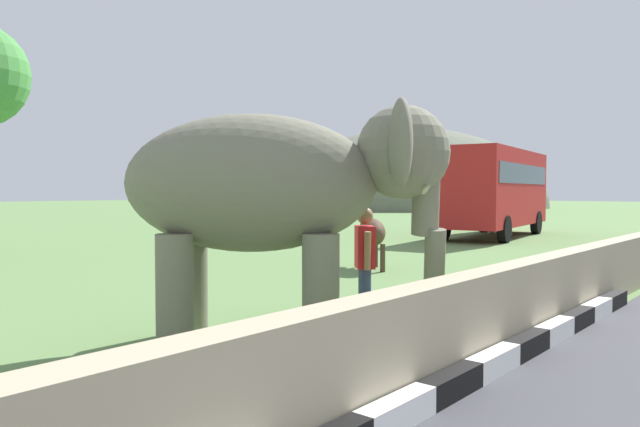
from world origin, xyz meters
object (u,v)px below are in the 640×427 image
(person_handler, at_px, (365,260))
(bus_red, at_px, (493,186))
(cow_mid, at_px, (501,214))
(cow_near, at_px, (371,233))
(elephant, at_px, (281,187))

(person_handler, distance_m, bus_red, 17.25)
(person_handler, xyz_separation_m, cow_mid, (17.78, 5.78, -0.06))
(cow_mid, bearing_deg, cow_near, -169.60)
(bus_red, distance_m, cow_mid, 1.93)
(bus_red, height_order, cow_mid, bus_red)
(person_handler, bearing_deg, bus_red, 18.56)
(cow_near, distance_m, cow_mid, 13.05)
(elephant, bearing_deg, cow_mid, 16.00)
(elephant, bearing_deg, bus_red, 16.35)
(elephant, xyz_separation_m, person_handler, (1.34, -0.30, -1.00))
(elephant, distance_m, cow_mid, 19.92)
(person_handler, distance_m, cow_mid, 18.70)
(cow_near, bearing_deg, cow_mid, 10.40)
(person_handler, bearing_deg, elephant, 167.46)
(elephant, distance_m, cow_near, 7.10)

